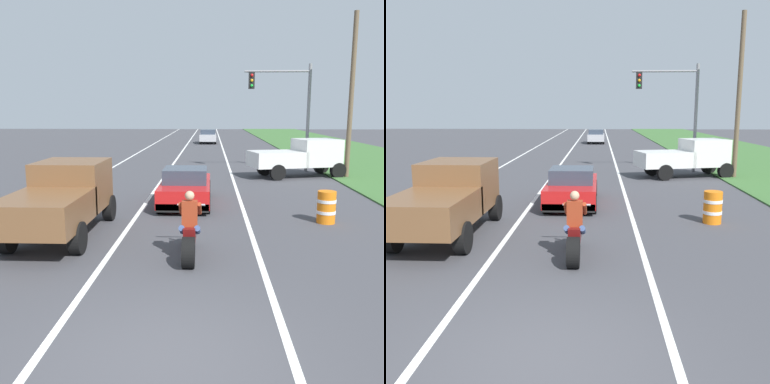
% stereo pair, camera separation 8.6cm
% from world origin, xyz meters
% --- Properties ---
extents(ground_plane, '(160.00, 160.00, 0.00)m').
position_xyz_m(ground_plane, '(0.00, 0.00, 0.00)').
color(ground_plane, '#424247').
extents(lane_stripe_left_solid, '(0.14, 120.00, 0.01)m').
position_xyz_m(lane_stripe_left_solid, '(-5.40, 20.00, 0.00)').
color(lane_stripe_left_solid, white).
rests_on(lane_stripe_left_solid, ground).
extents(lane_stripe_right_solid, '(0.14, 120.00, 0.01)m').
position_xyz_m(lane_stripe_right_solid, '(1.80, 20.00, 0.00)').
color(lane_stripe_right_solid, white).
rests_on(lane_stripe_right_solid, ground).
extents(lane_stripe_centre_dashed, '(0.14, 120.00, 0.01)m').
position_xyz_m(lane_stripe_centre_dashed, '(-1.80, 20.00, 0.00)').
color(lane_stripe_centre_dashed, white).
rests_on(lane_stripe_centre_dashed, ground).
extents(motorcycle_with_rider, '(0.70, 2.21, 1.62)m').
position_xyz_m(motorcycle_with_rider, '(0.16, 4.27, 0.59)').
color(motorcycle_with_rider, black).
rests_on(motorcycle_with_rider, ground).
extents(sports_car_red, '(1.84, 4.30, 1.37)m').
position_xyz_m(sports_car_red, '(-0.28, 10.41, 0.63)').
color(sports_car_red, red).
rests_on(sports_car_red, ground).
extents(pickup_truck_left_lane_brown, '(2.02, 4.80, 1.98)m').
position_xyz_m(pickup_truck_left_lane_brown, '(-3.44, 6.12, 1.11)').
color(pickup_truck_left_lane_brown, brown).
rests_on(pickup_truck_left_lane_brown, ground).
extents(pickup_truck_right_shoulder_white, '(5.14, 3.14, 1.98)m').
position_xyz_m(pickup_truck_right_shoulder_white, '(5.35, 17.48, 1.11)').
color(pickup_truck_right_shoulder_white, silver).
rests_on(pickup_truck_right_shoulder_white, ground).
extents(traffic_light_mast_near, '(3.71, 0.34, 6.00)m').
position_xyz_m(traffic_light_mast_near, '(5.03, 19.51, 3.93)').
color(traffic_light_mast_near, gray).
rests_on(traffic_light_mast_near, ground).
extents(utility_pole_roadside, '(0.24, 0.24, 8.25)m').
position_xyz_m(utility_pole_roadside, '(7.73, 17.24, 4.13)').
color(utility_pole_roadside, brown).
rests_on(utility_pole_roadside, ground).
extents(construction_barrel_nearest, '(0.58, 0.58, 1.00)m').
position_xyz_m(construction_barrel_nearest, '(4.23, 7.77, 0.50)').
color(construction_barrel_nearest, orange).
rests_on(construction_barrel_nearest, ground).
extents(distant_car_far_ahead, '(1.80, 4.00, 1.50)m').
position_xyz_m(distant_car_far_ahead, '(0.36, 41.74, 0.77)').
color(distant_car_far_ahead, '#B2B2B7').
rests_on(distant_car_far_ahead, ground).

